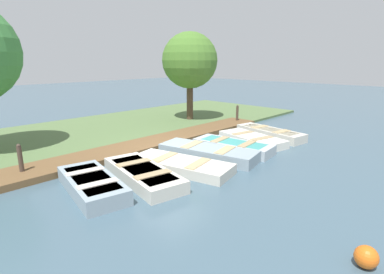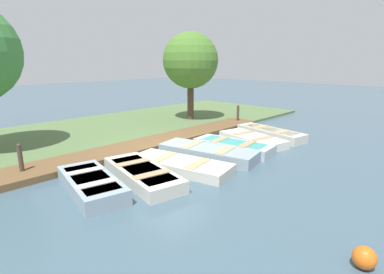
{
  "view_description": "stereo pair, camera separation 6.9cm",
  "coord_description": "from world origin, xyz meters",
  "px_view_note": "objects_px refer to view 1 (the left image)",
  "views": [
    {
      "loc": [
        7.88,
        -7.25,
        3.38
      ],
      "look_at": [
        0.48,
        0.48,
        0.65
      ],
      "focal_mm": 28.0,
      "sensor_mm": 36.0,
      "label": 1
    },
    {
      "loc": [
        7.93,
        -7.2,
        3.38
      ],
      "look_at": [
        0.48,
        0.48,
        0.65
      ],
      "focal_mm": 28.0,
      "sensor_mm": 36.0,
      "label": 2
    }
  ],
  "objects_px": {
    "rowboat_1": "(143,174)",
    "buoy": "(366,257)",
    "rowboat_0": "(92,184)",
    "rowboat_6": "(270,133)",
    "mooring_post_near": "(21,161)",
    "rowboat_2": "(181,165)",
    "rowboat_4": "(233,146)",
    "park_tree_left": "(190,61)",
    "rowboat_5": "(252,139)",
    "rowboat_3": "(208,152)",
    "mooring_post_far": "(237,114)"
  },
  "relations": [
    {
      "from": "rowboat_1",
      "to": "buoy",
      "type": "bearing_deg",
      "value": 13.2
    },
    {
      "from": "rowboat_0",
      "to": "buoy",
      "type": "bearing_deg",
      "value": 26.25
    },
    {
      "from": "rowboat_6",
      "to": "mooring_post_near",
      "type": "xyz_separation_m",
      "value": [
        -2.81,
        -9.47,
        0.33
      ]
    },
    {
      "from": "mooring_post_near",
      "to": "rowboat_2",
      "type": "bearing_deg",
      "value": 52.17
    },
    {
      "from": "rowboat_4",
      "to": "park_tree_left",
      "type": "xyz_separation_m",
      "value": [
        -5.3,
        3.07,
        3.19
      ]
    },
    {
      "from": "rowboat_5",
      "to": "rowboat_6",
      "type": "xyz_separation_m",
      "value": [
        0.03,
        1.42,
        0.03
      ]
    },
    {
      "from": "rowboat_3",
      "to": "rowboat_6",
      "type": "xyz_separation_m",
      "value": [
        0.07,
        4.23,
        -0.01
      ]
    },
    {
      "from": "rowboat_1",
      "to": "rowboat_5",
      "type": "height_order",
      "value": "rowboat_1"
    },
    {
      "from": "mooring_post_near",
      "to": "park_tree_left",
      "type": "relative_size",
      "value": 0.21
    },
    {
      "from": "buoy",
      "to": "park_tree_left",
      "type": "bearing_deg",
      "value": 147.34
    },
    {
      "from": "buoy",
      "to": "park_tree_left",
      "type": "relative_size",
      "value": 0.08
    },
    {
      "from": "rowboat_1",
      "to": "mooring_post_near",
      "type": "xyz_separation_m",
      "value": [
        -2.72,
        -2.37,
        0.34
      ]
    },
    {
      "from": "rowboat_1",
      "to": "buoy",
      "type": "relative_size",
      "value": 8.59
    },
    {
      "from": "rowboat_1",
      "to": "rowboat_2",
      "type": "xyz_separation_m",
      "value": [
        0.18,
        1.36,
        -0.03
      ]
    },
    {
      "from": "park_tree_left",
      "to": "buoy",
      "type": "bearing_deg",
      "value": -32.66
    },
    {
      "from": "rowboat_0",
      "to": "mooring_post_near",
      "type": "height_order",
      "value": "mooring_post_near"
    },
    {
      "from": "rowboat_4",
      "to": "rowboat_5",
      "type": "xyz_separation_m",
      "value": [
        -0.1,
        1.49,
        -0.02
      ]
    },
    {
      "from": "park_tree_left",
      "to": "mooring_post_far",
      "type": "bearing_deg",
      "value": 26.84
    },
    {
      "from": "rowboat_0",
      "to": "rowboat_3",
      "type": "relative_size",
      "value": 0.8
    },
    {
      "from": "rowboat_1",
      "to": "rowboat_5",
      "type": "distance_m",
      "value": 5.68
    },
    {
      "from": "mooring_post_near",
      "to": "park_tree_left",
      "type": "distance_m",
      "value": 10.34
    },
    {
      "from": "buoy",
      "to": "mooring_post_near",
      "type": "bearing_deg",
      "value": -162.79
    },
    {
      "from": "buoy",
      "to": "rowboat_3",
      "type": "bearing_deg",
      "value": 155.61
    },
    {
      "from": "rowboat_1",
      "to": "rowboat_6",
      "type": "bearing_deg",
      "value": 99.9
    },
    {
      "from": "rowboat_0",
      "to": "buoy",
      "type": "xyz_separation_m",
      "value": [
        6.11,
        1.69,
        -0.02
      ]
    },
    {
      "from": "rowboat_0",
      "to": "rowboat_6",
      "type": "xyz_separation_m",
      "value": [
        0.42,
        8.53,
        -0.02
      ]
    },
    {
      "from": "rowboat_5",
      "to": "mooring_post_far",
      "type": "relative_size",
      "value": 2.99
    },
    {
      "from": "rowboat_5",
      "to": "rowboat_6",
      "type": "relative_size",
      "value": 0.93
    },
    {
      "from": "rowboat_2",
      "to": "mooring_post_far",
      "type": "bearing_deg",
      "value": 98.91
    },
    {
      "from": "rowboat_4",
      "to": "rowboat_0",
      "type": "bearing_deg",
      "value": -102.74
    },
    {
      "from": "rowboat_0",
      "to": "rowboat_2",
      "type": "distance_m",
      "value": 2.84
    },
    {
      "from": "rowboat_0",
      "to": "rowboat_6",
      "type": "distance_m",
      "value": 8.54
    },
    {
      "from": "rowboat_2",
      "to": "rowboat_3",
      "type": "relative_size",
      "value": 0.95
    },
    {
      "from": "rowboat_6",
      "to": "buoy",
      "type": "distance_m",
      "value": 8.9
    },
    {
      "from": "rowboat_0",
      "to": "buoy",
      "type": "height_order",
      "value": "rowboat_0"
    },
    {
      "from": "rowboat_5",
      "to": "park_tree_left",
      "type": "relative_size",
      "value": 0.64
    },
    {
      "from": "mooring_post_far",
      "to": "park_tree_left",
      "type": "bearing_deg",
      "value": -153.16
    },
    {
      "from": "buoy",
      "to": "rowboat_4",
      "type": "bearing_deg",
      "value": 145.04
    },
    {
      "from": "rowboat_4",
      "to": "mooring_post_far",
      "type": "bearing_deg",
      "value": 116.05
    },
    {
      "from": "mooring_post_near",
      "to": "rowboat_5",
      "type": "bearing_deg",
      "value": 70.98
    },
    {
      "from": "rowboat_6",
      "to": "mooring_post_near",
      "type": "relative_size",
      "value": 3.2
    },
    {
      "from": "rowboat_0",
      "to": "park_tree_left",
      "type": "xyz_separation_m",
      "value": [
        -4.81,
        8.69,
        3.17
      ]
    },
    {
      "from": "rowboat_2",
      "to": "mooring_post_near",
      "type": "relative_size",
      "value": 3.36
    },
    {
      "from": "rowboat_1",
      "to": "park_tree_left",
      "type": "relative_size",
      "value": 0.67
    },
    {
      "from": "rowboat_1",
      "to": "mooring_post_far",
      "type": "distance_m",
      "value": 8.92
    },
    {
      "from": "rowboat_5",
      "to": "rowboat_3",
      "type": "bearing_deg",
      "value": -78.41
    },
    {
      "from": "rowboat_0",
      "to": "rowboat_5",
      "type": "height_order",
      "value": "rowboat_0"
    },
    {
      "from": "rowboat_0",
      "to": "rowboat_1",
      "type": "relative_size",
      "value": 0.89
    },
    {
      "from": "rowboat_0",
      "to": "mooring_post_near",
      "type": "xyz_separation_m",
      "value": [
        -2.39,
        -0.95,
        0.32
      ]
    },
    {
      "from": "rowboat_3",
      "to": "park_tree_left",
      "type": "xyz_separation_m",
      "value": [
        -5.16,
        4.39,
        3.17
      ]
    }
  ]
}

